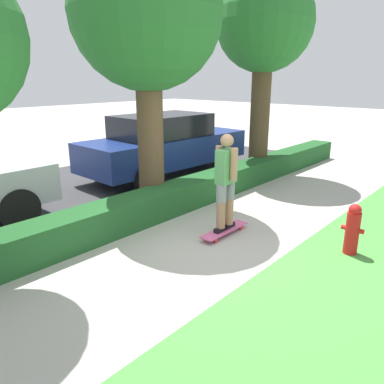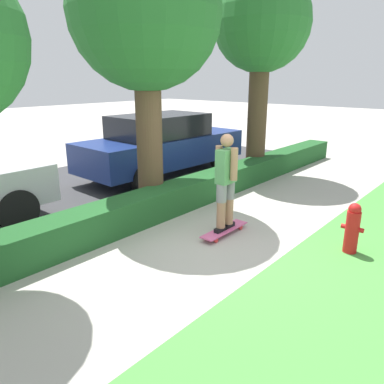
# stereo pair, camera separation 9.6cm
# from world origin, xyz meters

# --- Properties ---
(ground_plane) EXTENTS (60.00, 60.00, 0.00)m
(ground_plane) POSITION_xyz_m (0.00, 0.00, 0.00)
(ground_plane) COLOR #ADA89E
(street_asphalt) EXTENTS (15.63, 5.00, 0.01)m
(street_asphalt) POSITION_xyz_m (0.00, 4.20, 0.00)
(street_asphalt) COLOR #38383A
(street_asphalt) RESTS_ON ground_plane
(hedge_row) EXTENTS (15.63, 0.60, 0.54)m
(hedge_row) POSITION_xyz_m (0.00, 1.60, 0.27)
(hedge_row) COLOR #1E5123
(hedge_row) RESTS_ON ground_plane
(skateboard) EXTENTS (1.04, 0.24, 0.09)m
(skateboard) POSITION_xyz_m (0.51, 0.14, 0.08)
(skateboard) COLOR #DB5B93
(skateboard) RESTS_ON ground_plane
(skater_person) EXTENTS (0.49, 0.41, 1.60)m
(skater_person) POSITION_xyz_m (0.51, 0.14, 0.95)
(skater_person) COLOR black
(skater_person) RESTS_ON skateboard
(tree_mid) EXTENTS (2.72, 2.72, 4.99)m
(tree_mid) POSITION_xyz_m (0.61, 2.03, 3.56)
(tree_mid) COLOR brown
(tree_mid) RESTS_ON ground_plane
(tree_far) EXTENTS (2.38, 2.38, 5.02)m
(tree_far) POSITION_xyz_m (4.31, 1.90, 3.70)
(tree_far) COLOR brown
(tree_far) RESTS_ON ground_plane
(parked_car_middle) EXTENTS (4.77, 1.87, 1.62)m
(parked_car_middle) POSITION_xyz_m (2.71, 3.78, 0.84)
(parked_car_middle) COLOR navy
(parked_car_middle) RESTS_ON ground_plane
(fire_hydrant) EXTENTS (0.20, 0.32, 0.79)m
(fire_hydrant) POSITION_xyz_m (1.19, -1.70, 0.39)
(fire_hydrant) COLOR red
(fire_hydrant) RESTS_ON ground_plane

